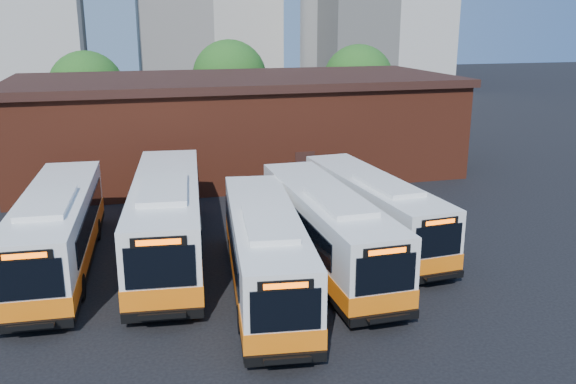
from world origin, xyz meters
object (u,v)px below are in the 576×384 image
object	(u,v)px
bus_farwest	(58,233)
bus_west	(167,221)
bus_midwest	(265,253)
transit_worker	(351,284)
bus_mideast	(326,231)
bus_east	(372,211)

from	to	relation	value
bus_farwest	bus_west	world-z (taller)	bus_west
bus_midwest	transit_worker	distance (m)	3.54
bus_farwest	bus_midwest	size ratio (longest dim) A/B	1.04
bus_midwest	bus_mideast	xyz separation A→B (m)	(3.01, 1.73, 0.03)
bus_mideast	transit_worker	world-z (taller)	bus_mideast
bus_east	bus_farwest	bearing A→B (deg)	174.86
bus_midwest	bus_west	bearing A→B (deg)	134.64
bus_farwest	bus_west	size ratio (longest dim) A/B	0.93
bus_east	transit_worker	distance (m)	7.30
bus_midwest	bus_east	xyz separation A→B (m)	(6.02, 4.01, -0.05)
transit_worker	bus_farwest	bearing A→B (deg)	73.80
bus_midwest	bus_farwest	bearing A→B (deg)	158.06
bus_mideast	transit_worker	distance (m)	4.19
bus_midwest	bus_mideast	distance (m)	3.47
bus_farwest	bus_east	distance (m)	13.76
bus_west	bus_farwest	bearing A→B (deg)	-173.83
bus_mideast	transit_worker	xyz separation A→B (m)	(-0.46, -4.12, -0.55)
bus_west	transit_worker	world-z (taller)	bus_west
bus_midwest	bus_east	size ratio (longest dim) A/B	1.04
bus_mideast	bus_farwest	bearing A→B (deg)	165.86
bus_mideast	transit_worker	bearing A→B (deg)	-97.12
bus_farwest	bus_east	world-z (taller)	bus_farwest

